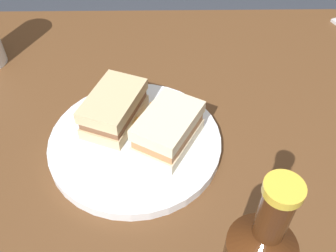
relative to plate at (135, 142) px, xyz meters
name	(u,v)px	position (x,y,z in m)	size (l,w,h in m)	color
dining_table	(190,233)	(0.11, 0.03, -0.37)	(1.26, 0.82, 0.72)	brown
plate	(135,142)	(0.00, 0.00, 0.00)	(0.28, 0.28, 0.02)	white
sandwich_half_left	(168,129)	(0.05, -0.01, 0.04)	(0.12, 0.13, 0.06)	beige
sandwich_half_right	(114,109)	(-0.03, 0.04, 0.04)	(0.11, 0.14, 0.06)	#CCB284
potato_wedge_front	(162,123)	(0.04, 0.03, 0.02)	(0.04, 0.02, 0.02)	#B77F33
potato_wedge_middle	(119,102)	(-0.03, 0.08, 0.02)	(0.04, 0.02, 0.01)	#B77F33
potato_wedge_back	(162,112)	(0.05, 0.05, 0.02)	(0.05, 0.02, 0.02)	#AD702D
potato_wedge_left_edge	(183,112)	(0.08, 0.05, 0.02)	(0.06, 0.02, 0.02)	#AD702D
potato_wedge_right_edge	(132,123)	(-0.01, 0.03, 0.02)	(0.04, 0.02, 0.02)	#B77F33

